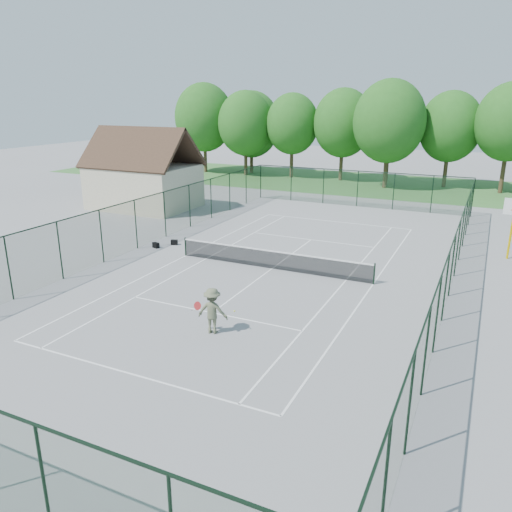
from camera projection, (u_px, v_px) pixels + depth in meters
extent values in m
plane|color=gray|center=(272.00, 269.00, 26.95)|extent=(140.00, 140.00, 0.00)
cube|color=#3F7835|center=(385.00, 185.00, 52.78)|extent=(80.00, 16.00, 0.01)
cube|color=white|center=(336.00, 222.00, 37.18)|extent=(10.97, 0.08, 0.01)
cube|color=white|center=(130.00, 373.00, 16.71)|extent=(10.97, 0.08, 0.01)
cube|color=white|center=(311.00, 240.00, 32.46)|extent=(8.23, 0.08, 0.01)
cube|color=white|center=(212.00, 313.00, 21.43)|extent=(8.23, 0.08, 0.01)
cube|color=white|center=(373.00, 284.00, 24.71)|extent=(0.08, 23.77, 0.01)
cube|color=white|center=(186.00, 256.00, 29.18)|extent=(0.08, 23.77, 0.01)
cube|color=white|center=(346.00, 280.00, 25.27)|extent=(0.08, 23.77, 0.01)
cube|color=white|center=(206.00, 259.00, 28.62)|extent=(0.08, 23.77, 0.01)
cube|color=white|center=(272.00, 269.00, 26.94)|extent=(0.08, 12.80, 0.01)
cylinder|color=black|center=(185.00, 247.00, 29.02)|extent=(0.08, 0.08, 1.10)
cylinder|color=black|center=(374.00, 274.00, 24.53)|extent=(0.08, 0.08, 1.10)
cube|color=black|center=(272.00, 260.00, 26.79)|extent=(11.00, 0.02, 0.96)
cube|color=white|center=(272.00, 251.00, 26.64)|extent=(11.00, 0.05, 0.07)
cube|color=#183B21|center=(357.00, 189.00, 41.99)|extent=(18.00, 0.02, 3.00)
cube|color=#183B21|center=(452.00, 265.00, 22.82)|extent=(0.02, 36.00, 3.00)
cube|color=#183B21|center=(136.00, 225.00, 30.16)|extent=(0.02, 36.00, 3.00)
cube|color=black|center=(359.00, 171.00, 41.54)|extent=(18.00, 0.05, 0.05)
cube|color=black|center=(456.00, 234.00, 22.36)|extent=(0.05, 36.00, 0.05)
cube|color=black|center=(134.00, 200.00, 29.71)|extent=(0.05, 36.00, 0.05)
cube|color=beige|center=(144.00, 187.00, 41.55)|extent=(8.00, 6.00, 3.50)
cube|color=#442E20|center=(153.00, 145.00, 41.86)|extent=(8.60, 3.27, 3.27)
cube|color=#442E20|center=(130.00, 149.00, 39.28)|extent=(8.60, 3.27, 3.27)
cylinder|color=#493622|center=(246.00, 157.00, 58.88)|extent=(0.40, 0.40, 4.20)
ellipsoid|color=#286C1F|center=(246.00, 123.00, 57.69)|extent=(6.40, 6.40, 7.40)
cylinder|color=#493622|center=(387.00, 165.00, 52.14)|extent=(0.40, 0.40, 4.20)
ellipsoid|color=#286C1F|center=(390.00, 127.00, 50.96)|extent=(6.40, 6.40, 7.40)
cylinder|color=#DAB100|center=(512.00, 229.00, 28.13)|extent=(0.12, 0.12, 3.50)
cube|color=black|center=(156.00, 245.00, 30.67)|extent=(0.46, 0.34, 0.33)
cube|color=black|center=(174.00, 242.00, 31.30)|extent=(0.46, 0.37, 0.31)
imported|color=#5C6246|center=(212.00, 311.00, 19.37)|extent=(1.31, 0.90, 1.85)
sphere|color=#EDF335|center=(235.00, 311.00, 19.42)|extent=(0.07, 0.07, 0.07)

